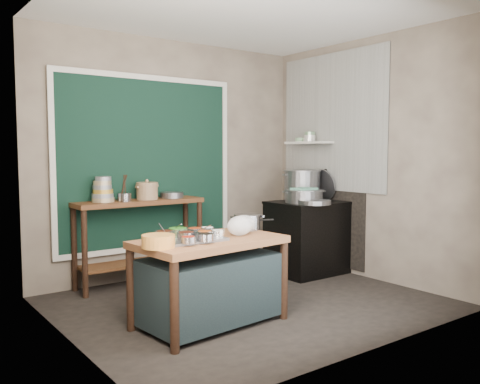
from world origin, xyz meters
TOP-DOWN VIEW (x-y plane):
  - floor at (0.00, 0.00)m, footprint 3.50×3.00m
  - back_wall at (0.00, 1.51)m, footprint 3.50×0.02m
  - left_wall at (-1.76, 0.00)m, footprint 0.02×3.00m
  - right_wall at (1.76, 0.00)m, footprint 0.02×3.00m
  - ceiling at (0.00, 0.00)m, footprint 3.50×3.00m
  - curtain_panel at (-0.35, 1.47)m, footprint 2.10×0.02m
  - curtain_frame at (-0.35, 1.46)m, footprint 2.22×0.03m
  - tile_panel at (1.74, 0.55)m, footprint 0.02×1.70m
  - soot_patch at (1.74, 0.65)m, footprint 0.01×1.30m
  - wall_shelf at (1.63, 0.85)m, footprint 0.22×0.70m
  - prep_table at (-0.65, -0.30)m, footprint 1.31×0.83m
  - back_counter at (-0.55, 1.28)m, footprint 1.45×0.40m
  - stove_block at (1.35, 0.55)m, footprint 0.90×0.68m
  - stove_top at (1.35, 0.55)m, footprint 0.92×0.69m
  - condiment_tray at (-0.83, -0.30)m, footprint 0.52×0.37m
  - condiment_bowls at (-0.83, -0.28)m, footprint 0.55×0.47m
  - yellow_basin at (-1.19, -0.41)m, footprint 0.30×0.30m
  - saucepan at (-0.09, -0.10)m, footprint 0.34×0.34m
  - plastic_bag_a at (-0.36, -0.34)m, footprint 0.26×0.24m
  - plastic_bag_b at (-0.24, -0.24)m, footprint 0.24×0.21m
  - bowl_stack at (-0.95, 1.32)m, footprint 0.24×0.24m
  - utensil_cup at (-0.74, 1.25)m, footprint 0.19×0.19m
  - ceramic_crock at (-0.45, 1.28)m, footprint 0.31×0.31m
  - wide_bowl at (-0.14, 1.28)m, footprint 0.32×0.32m
  - stock_pot at (1.41, 0.74)m, footprint 0.61×0.61m
  - pot_lid at (1.67, 0.60)m, footprint 0.13×0.40m
  - steamer at (1.20, 0.48)m, footprint 0.63×0.63m
  - green_cloth at (1.20, 0.48)m, footprint 0.28×0.23m
  - shallow_pan at (1.16, 0.27)m, footprint 0.44×0.44m
  - shelf_bowl_stack at (1.63, 0.83)m, footprint 0.15×0.15m
  - shelf_bowl_green at (1.63, 1.01)m, footprint 0.17×0.17m

SIDE VIEW (x-z plane):
  - floor at x=0.00m, z-range -0.02..0.00m
  - prep_table at x=-0.65m, z-range 0.00..0.75m
  - stove_block at x=1.35m, z-range 0.00..0.85m
  - back_counter at x=-0.55m, z-range 0.00..0.95m
  - soot_patch at x=1.74m, z-range 0.05..1.35m
  - condiment_tray at x=-0.83m, z-range 0.75..0.77m
  - yellow_basin at x=-1.19m, z-range 0.75..0.85m
  - condiment_bowls at x=-0.83m, z-range 0.77..0.84m
  - saucepan at x=-0.09m, z-range 0.75..0.89m
  - plastic_bag_b at x=-0.24m, z-range 0.75..0.91m
  - plastic_bag_a at x=-0.36m, z-range 0.75..0.92m
  - stove_top at x=1.35m, z-range 0.85..0.88m
  - shallow_pan at x=1.16m, z-range 0.88..0.93m
  - steamer at x=1.20m, z-range 0.88..1.04m
  - wide_bowl at x=-0.14m, z-range 0.95..1.02m
  - utensil_cup at x=-0.74m, z-range 0.95..1.04m
  - ceramic_crock at x=-0.45m, z-range 0.95..1.12m
  - green_cloth at x=1.20m, z-range 1.04..1.06m
  - stock_pot at x=1.41m, z-range 0.88..1.25m
  - bowl_stack at x=-0.95m, z-range 0.93..1.20m
  - pot_lid at x=1.67m, z-range 0.88..1.26m
  - curtain_panel at x=-0.35m, z-range 0.40..2.30m
  - curtain_frame at x=-0.35m, z-range 0.34..2.36m
  - back_wall at x=0.00m, z-range 0.00..2.80m
  - left_wall at x=-1.76m, z-range 0.00..2.80m
  - right_wall at x=1.76m, z-range 0.00..2.80m
  - wall_shelf at x=1.63m, z-range 1.59..1.61m
  - shelf_bowl_green at x=1.63m, z-range 1.61..1.66m
  - shelf_bowl_stack at x=1.63m, z-range 1.61..1.73m
  - tile_panel at x=1.74m, z-range 1.00..2.70m
  - ceiling at x=0.00m, z-range 2.80..2.82m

